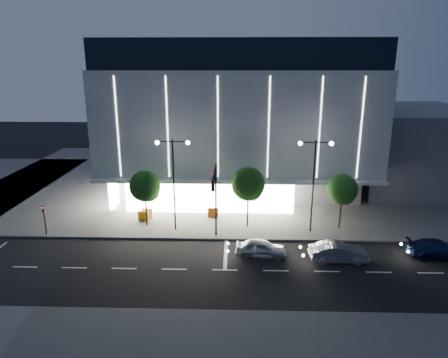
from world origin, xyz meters
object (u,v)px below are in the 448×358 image
object	(u,v)px
traffic_mast	(215,190)
street_lamp_west	(173,172)
car_second	(338,252)
street_lamp_east	(314,173)
tree_mid	(248,186)
car_third	(438,249)
barrier_a	(144,216)
tree_right	(342,191)
barrier_b	(147,213)
barrier_c	(213,213)
car_lead	(261,248)
ped_signal_far	(44,217)
tree_left	(145,188)

from	to	relation	value
traffic_mast	street_lamp_west	size ratio (longest dim) A/B	0.79
car_second	street_lamp_east	bearing A→B (deg)	11.11
tree_mid	car_third	bearing A→B (deg)	-20.07
barrier_a	tree_right	bearing A→B (deg)	2.31
tree_right	barrier_b	world-z (taller)	tree_right
car_second	barrier_c	xyz separation A→B (m)	(-10.79, 9.09, -0.13)
car_third	barrier_c	world-z (taller)	car_third
tree_right	car_second	world-z (taller)	tree_right
tree_mid	tree_right	bearing A→B (deg)	-0.00
tree_right	traffic_mast	bearing A→B (deg)	-162.98
tree_right	car_third	size ratio (longest dim) A/B	1.10
car_second	car_third	size ratio (longest dim) A/B	0.94
street_lamp_east	car_third	distance (m)	12.07
car_lead	barrier_c	world-z (taller)	car_lead
car_third	barrier_b	xyz separation A→B (m)	(-26.18, 7.74, -0.08)
street_lamp_west	car_lead	xyz separation A→B (m)	(7.99, -5.05, -5.22)
traffic_mast	car_second	bearing A→B (deg)	-16.64
ped_signal_far	tree_mid	world-z (taller)	tree_mid
tree_mid	barrier_c	distance (m)	5.63
tree_mid	car_lead	bearing A→B (deg)	-81.00
barrier_b	tree_left	bearing A→B (deg)	-72.90
ped_signal_far	car_third	size ratio (longest dim) A/B	0.60
traffic_mast	barrier_b	size ratio (longest dim) A/B	6.43
tree_right	car_lead	bearing A→B (deg)	-142.96
street_lamp_west	tree_mid	bearing A→B (deg)	8.26
traffic_mast	car_lead	world-z (taller)	traffic_mast
car_lead	barrier_c	distance (m)	9.55
traffic_mast	tree_left	bearing A→B (deg)	152.16
traffic_mast	street_lamp_east	distance (m)	9.43
tree_left	car_lead	distance (m)	12.95
tree_left	car_second	xyz separation A→B (m)	(17.23, -6.75, -3.25)
tree_right	car_lead	xyz separation A→B (m)	(-8.04, -6.07, -3.15)
traffic_mast	barrier_b	world-z (taller)	traffic_mast
street_lamp_east	barrier_b	bearing A→B (deg)	169.64
ped_signal_far	traffic_mast	bearing A→B (deg)	-4.15
tree_left	barrier_c	distance (m)	7.64
traffic_mast	barrier_b	bearing A→B (deg)	142.51
car_second	barrier_a	distance (m)	19.53
car_lead	car_second	distance (m)	6.30
ped_signal_far	barrier_b	bearing A→B (deg)	27.54
car_third	traffic_mast	bearing A→B (deg)	85.83
car_third	barrier_b	distance (m)	27.29
street_lamp_west	barrier_c	world-z (taller)	street_lamp_west
ped_signal_far	car_second	world-z (taller)	ped_signal_far
car_third	barrier_c	size ratio (longest dim) A/B	4.57
traffic_mast	car_lead	size ratio (longest dim) A/B	1.64
traffic_mast	street_lamp_west	distance (m)	4.89
traffic_mast	street_lamp_east	size ratio (longest dim) A/B	0.79
street_lamp_west	tree_left	bearing A→B (deg)	161.06
street_lamp_east	barrier_b	distance (m)	17.47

